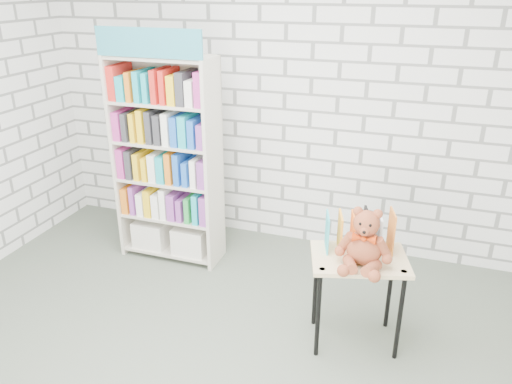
% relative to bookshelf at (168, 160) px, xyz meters
% --- Properties ---
extents(ground, '(4.50, 4.50, 0.00)m').
position_rel_bookshelf_xyz_m(ground, '(0.83, -1.36, -0.91)').
color(ground, '#4D5548').
rests_on(ground, ground).
extents(room_shell, '(4.52, 4.02, 2.81)m').
position_rel_bookshelf_xyz_m(room_shell, '(0.83, -1.36, 0.88)').
color(room_shell, silver).
rests_on(room_shell, ground).
extents(bookshelf, '(0.88, 0.34, 1.98)m').
position_rel_bookshelf_xyz_m(bookshelf, '(0.00, 0.00, 0.00)').
color(bookshelf, beige).
rests_on(bookshelf, ground).
extents(display_table, '(0.70, 0.57, 0.66)m').
position_rel_bookshelf_xyz_m(display_table, '(1.72, -0.67, -0.34)').
color(display_table, '#D5B87F').
rests_on(display_table, ground).
extents(table_books, '(0.46, 0.30, 0.25)m').
position_rel_bookshelf_xyz_m(table_books, '(1.70, -0.57, -0.12)').
color(table_books, '#2AABB8').
rests_on(table_books, display_table).
extents(teddy_bear, '(0.35, 0.32, 0.38)m').
position_rel_bookshelf_xyz_m(teddy_bear, '(1.75, -0.76, -0.09)').
color(teddy_bear, maroon).
rests_on(teddy_bear, display_table).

